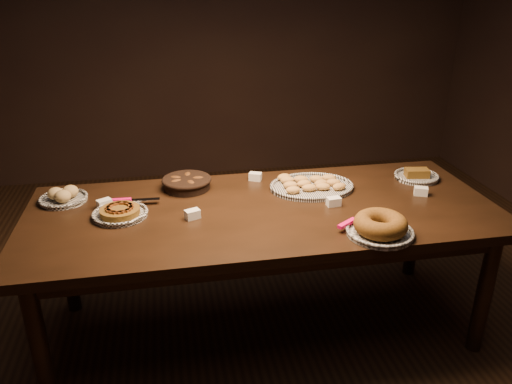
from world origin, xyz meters
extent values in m
plane|color=black|center=(0.00, 0.00, 0.00)|extent=(5.00, 5.00, 0.00)
cube|color=black|center=(0.00, 0.00, 0.72)|extent=(2.40, 1.00, 0.05)
cylinder|color=black|center=(-1.08, -0.38, 0.35)|extent=(0.08, 0.08, 0.70)
cylinder|color=black|center=(1.08, -0.38, 0.35)|extent=(0.08, 0.08, 0.70)
cylinder|color=black|center=(-1.08, 0.38, 0.35)|extent=(0.08, 0.08, 0.70)
cylinder|color=black|center=(1.08, 0.38, 0.35)|extent=(0.08, 0.08, 0.70)
torus|color=white|center=(-0.72, 0.04, 0.77)|extent=(0.27, 0.27, 0.02)
cylinder|color=#462D0E|center=(-0.72, 0.04, 0.78)|extent=(0.22, 0.22, 0.03)
cube|color=#4F280D|center=(-0.66, 0.04, 0.80)|extent=(0.03, 0.07, 0.01)
cube|color=#4F280D|center=(-0.68, 0.07, 0.80)|extent=(0.06, 0.06, 0.01)
cube|color=#4F280D|center=(-0.71, 0.09, 0.80)|extent=(0.07, 0.03, 0.01)
cube|color=#4F280D|center=(-0.74, 0.08, 0.80)|extent=(0.07, 0.05, 0.01)
cube|color=#4F280D|center=(-0.76, 0.06, 0.80)|extent=(0.05, 0.07, 0.01)
cube|color=#4F280D|center=(-0.77, 0.03, 0.80)|extent=(0.03, 0.07, 0.01)
cube|color=#4F280D|center=(-0.75, 0.00, 0.80)|extent=(0.06, 0.06, 0.01)
cube|color=#4F280D|center=(-0.72, -0.02, 0.80)|extent=(0.07, 0.03, 0.01)
cube|color=#4F280D|center=(-0.69, -0.01, 0.80)|extent=(0.07, 0.05, 0.01)
cube|color=#4F280D|center=(-0.67, 0.01, 0.80)|extent=(0.05, 0.07, 0.01)
cube|color=#FF0C67|center=(-0.73, 0.16, 0.78)|extent=(0.12, 0.03, 0.02)
cube|color=silver|center=(-0.60, 0.16, 0.78)|extent=(0.15, 0.04, 0.00)
torus|color=black|center=(0.31, 0.20, 0.77)|extent=(0.38, 0.38, 0.02)
ellipsoid|color=#955E2B|center=(0.19, 0.13, 0.78)|extent=(0.08, 0.05, 0.04)
ellipsoid|color=#955E2B|center=(0.28, 0.14, 0.78)|extent=(0.08, 0.06, 0.04)
ellipsoid|color=#955E2B|center=(0.36, 0.14, 0.78)|extent=(0.09, 0.07, 0.04)
ellipsoid|color=#955E2B|center=(0.45, 0.13, 0.78)|extent=(0.09, 0.07, 0.04)
ellipsoid|color=#955E2B|center=(0.19, 0.20, 0.78)|extent=(0.08, 0.06, 0.04)
ellipsoid|color=#955E2B|center=(0.27, 0.20, 0.78)|extent=(0.09, 0.06, 0.04)
ellipsoid|color=#955E2B|center=(0.37, 0.19, 0.78)|extent=(0.09, 0.07, 0.04)
ellipsoid|color=#955E2B|center=(0.44, 0.19, 0.78)|extent=(0.09, 0.06, 0.04)
ellipsoid|color=#955E2B|center=(0.19, 0.27, 0.78)|extent=(0.09, 0.06, 0.04)
ellipsoid|color=#955E2B|center=(0.27, 0.27, 0.78)|extent=(0.09, 0.07, 0.04)
ellipsoid|color=#955E2B|center=(0.36, 0.26, 0.78)|extent=(0.09, 0.07, 0.04)
ellipsoid|color=#955E2B|center=(0.43, 0.26, 0.78)|extent=(0.09, 0.07, 0.04)
ellipsoid|color=#955E2B|center=(0.18, 0.32, 0.78)|extent=(0.09, 0.07, 0.04)
torus|color=black|center=(0.47, -0.38, 0.77)|extent=(0.31, 0.31, 0.02)
torus|color=brown|center=(0.47, -0.38, 0.80)|extent=(0.26, 0.26, 0.09)
cube|color=#FF0C67|center=(0.34, -0.30, 0.78)|extent=(0.11, 0.09, 0.02)
cube|color=silver|center=(0.45, -0.23, 0.78)|extent=(0.14, 0.11, 0.00)
cylinder|color=black|center=(-0.37, 0.33, 0.78)|extent=(0.31, 0.31, 0.06)
torus|color=black|center=(-0.37, 0.33, 0.80)|extent=(0.28, 0.28, 0.02)
ellipsoid|color=black|center=(-0.31, 0.33, 0.80)|extent=(0.08, 0.05, 0.04)
ellipsoid|color=black|center=(-0.36, 0.39, 0.80)|extent=(0.06, 0.09, 0.04)
ellipsoid|color=black|center=(-0.43, 0.35, 0.80)|extent=(0.09, 0.08, 0.04)
ellipsoid|color=black|center=(-0.43, 0.30, 0.80)|extent=(0.09, 0.08, 0.04)
ellipsoid|color=black|center=(-0.35, 0.27, 0.80)|extent=(0.07, 0.09, 0.04)
torus|color=white|center=(-1.02, 0.27, 0.77)|extent=(0.25, 0.25, 0.02)
ellipsoid|color=#997846|center=(-1.06, 0.28, 0.80)|extent=(0.08, 0.08, 0.07)
ellipsoid|color=#997846|center=(-0.98, 0.30, 0.80)|extent=(0.08, 0.08, 0.07)
ellipsoid|color=#997846|center=(-1.01, 0.23, 0.80)|extent=(0.08, 0.08, 0.07)
torus|color=black|center=(0.96, 0.23, 0.77)|extent=(0.26, 0.26, 0.02)
cube|color=#462D0E|center=(0.96, 0.23, 0.79)|extent=(0.14, 0.09, 0.05)
cube|color=white|center=(-0.37, -0.05, 0.77)|extent=(0.08, 0.07, 0.04)
cube|color=white|center=(0.03, 0.38, 0.77)|extent=(0.08, 0.07, 0.04)
cube|color=white|center=(0.36, -0.04, 0.77)|extent=(0.07, 0.05, 0.04)
cube|color=white|center=(-0.80, 0.15, 0.77)|extent=(0.08, 0.07, 0.04)
cube|color=white|center=(0.87, 0.00, 0.77)|extent=(0.08, 0.07, 0.04)
camera|label=1|loc=(-0.46, -2.26, 1.84)|focal=35.00mm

